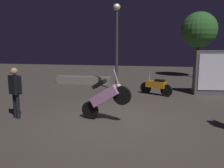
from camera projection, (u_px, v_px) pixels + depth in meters
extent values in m
plane|color=#4C443D|center=(115.00, 120.00, 7.10)|extent=(40.00, 40.00, 0.00)
cylinder|color=black|center=(90.00, 110.00, 7.22)|extent=(0.57, 0.24, 0.56)
cylinder|color=black|center=(122.00, 95.00, 6.64)|extent=(0.57, 0.24, 0.56)
cube|color=#C68CB7|center=(105.00, 96.00, 6.89)|extent=(1.01, 0.54, 0.76)
cube|color=black|center=(99.00, 84.00, 6.93)|extent=(0.47, 0.34, 0.32)
cylinder|color=gray|center=(116.00, 77.00, 6.64)|extent=(0.21, 0.11, 0.44)
sphere|color=#F2EABF|center=(119.00, 86.00, 6.64)|extent=(0.12, 0.12, 0.12)
cylinder|color=black|center=(166.00, 91.00, 10.42)|extent=(0.54, 0.35, 0.56)
cylinder|color=black|center=(146.00, 88.00, 11.11)|extent=(0.54, 0.35, 0.56)
cube|color=orange|center=(156.00, 84.00, 10.73)|extent=(0.98, 0.71, 0.30)
cube|color=black|center=(160.00, 81.00, 10.57)|extent=(0.50, 0.42, 0.10)
cylinder|color=gray|center=(150.00, 76.00, 10.89)|extent=(0.08, 0.08, 0.45)
sphere|color=#F2EABF|center=(148.00, 82.00, 11.00)|extent=(0.12, 0.12, 0.12)
cylinder|color=black|center=(15.00, 106.00, 7.31)|extent=(0.12, 0.12, 0.79)
cylinder|color=black|center=(18.00, 106.00, 7.22)|extent=(0.12, 0.12, 0.79)
cube|color=black|center=(15.00, 85.00, 7.15)|extent=(0.43, 0.37, 0.59)
sphere|color=tan|center=(14.00, 71.00, 7.08)|extent=(0.22, 0.22, 0.22)
cylinder|color=black|center=(11.00, 83.00, 7.29)|extent=(0.20, 0.16, 0.54)
cylinder|color=black|center=(19.00, 85.00, 7.01)|extent=(0.20, 0.16, 0.54)
cylinder|color=#38383D|center=(117.00, 51.00, 11.57)|extent=(0.14, 0.14, 4.05)
sphere|color=#F9E59E|center=(117.00, 7.00, 11.22)|extent=(0.36, 0.36, 0.36)
cylinder|color=#4C331E|center=(197.00, 60.00, 16.71)|extent=(0.24, 0.24, 2.57)
sphere|color=#336B2D|center=(199.00, 30.00, 16.36)|extent=(2.53, 2.53, 2.53)
cube|color=#595960|center=(211.00, 73.00, 10.78)|extent=(1.65, 0.70, 2.10)
cube|color=white|center=(214.00, 72.00, 10.50)|extent=(1.34, 0.22, 1.68)
cube|color=gray|center=(84.00, 80.00, 14.12)|extent=(3.42, 0.50, 0.45)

